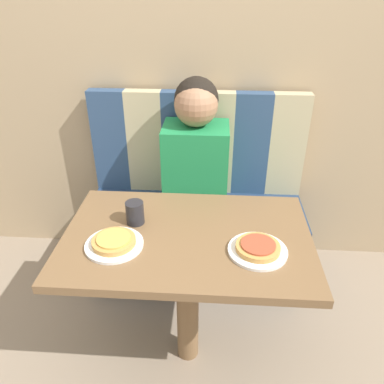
{
  "coord_description": "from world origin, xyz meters",
  "views": [
    {
      "loc": [
        0.1,
        -1.2,
        1.61
      ],
      "look_at": [
        0.0,
        0.3,
        0.74
      ],
      "focal_mm": 35.0,
      "sensor_mm": 36.0,
      "label": 1
    }
  ],
  "objects_px": {
    "pizza_left": "(114,241)",
    "plate_left": "(114,245)",
    "plate_right": "(258,251)",
    "drinking_cup": "(135,213)",
    "pizza_right": "(258,247)",
    "person": "(196,147)"
  },
  "relations": [
    {
      "from": "pizza_left",
      "to": "plate_left",
      "type": "bearing_deg",
      "value": 0.0
    },
    {
      "from": "person",
      "to": "plate_right",
      "type": "relative_size",
      "value": 3.2
    },
    {
      "from": "plate_left",
      "to": "pizza_left",
      "type": "relative_size",
      "value": 1.34
    },
    {
      "from": "plate_left",
      "to": "drinking_cup",
      "type": "bearing_deg",
      "value": 72.72
    },
    {
      "from": "plate_left",
      "to": "pizza_right",
      "type": "bearing_deg",
      "value": 0.0
    },
    {
      "from": "plate_right",
      "to": "person",
      "type": "bearing_deg",
      "value": 111.49
    },
    {
      "from": "pizza_left",
      "to": "pizza_right",
      "type": "relative_size",
      "value": 1.0
    },
    {
      "from": "plate_right",
      "to": "pizza_left",
      "type": "relative_size",
      "value": 1.34
    },
    {
      "from": "plate_right",
      "to": "drinking_cup",
      "type": "relative_size",
      "value": 2.3
    },
    {
      "from": "drinking_cup",
      "to": "person",
      "type": "bearing_deg",
      "value": 67.27
    },
    {
      "from": "person",
      "to": "pizza_right",
      "type": "height_order",
      "value": "person"
    },
    {
      "from": "drinking_cup",
      "to": "pizza_right",
      "type": "bearing_deg",
      "value": -18.18
    },
    {
      "from": "plate_right",
      "to": "pizza_left",
      "type": "bearing_deg",
      "value": 180.0
    },
    {
      "from": "pizza_right",
      "to": "plate_right",
      "type": "bearing_deg",
      "value": 0.0
    },
    {
      "from": "pizza_left",
      "to": "drinking_cup",
      "type": "height_order",
      "value": "drinking_cup"
    },
    {
      "from": "person",
      "to": "drinking_cup",
      "type": "bearing_deg",
      "value": -112.73
    },
    {
      "from": "person",
      "to": "plate_right",
      "type": "height_order",
      "value": "person"
    },
    {
      "from": "drinking_cup",
      "to": "pizza_left",
      "type": "bearing_deg",
      "value": -107.28
    },
    {
      "from": "person",
      "to": "drinking_cup",
      "type": "distance_m",
      "value": 0.58
    },
    {
      "from": "person",
      "to": "drinking_cup",
      "type": "relative_size",
      "value": 7.35
    },
    {
      "from": "person",
      "to": "pizza_right",
      "type": "bearing_deg",
      "value": -68.51
    },
    {
      "from": "plate_left",
      "to": "pizza_left",
      "type": "height_order",
      "value": "pizza_left"
    }
  ]
}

